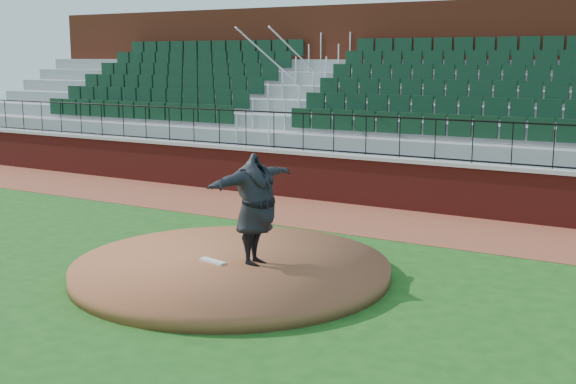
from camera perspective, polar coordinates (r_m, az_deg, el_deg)
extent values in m
plane|color=#1A4B15|center=(12.69, -3.46, -6.85)|extent=(90.00, 90.00, 0.00)
cube|color=brown|center=(17.27, 6.58, -2.19)|extent=(34.00, 3.20, 0.01)
cube|color=maroon|center=(18.61, 8.63, 0.54)|extent=(34.00, 0.35, 1.20)
cube|color=#B7B7B7|center=(18.50, 8.68, 2.53)|extent=(34.00, 0.45, 0.10)
cube|color=maroon|center=(23.57, 13.86, 7.70)|extent=(34.00, 0.50, 5.50)
cylinder|color=brown|center=(12.88, -4.46, -6.02)|extent=(5.55, 5.55, 0.25)
cube|color=white|center=(12.86, -5.90, -5.40)|extent=(0.57, 0.25, 0.04)
imported|color=black|center=(12.47, -2.53, -1.36)|extent=(0.69, 2.39, 1.94)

